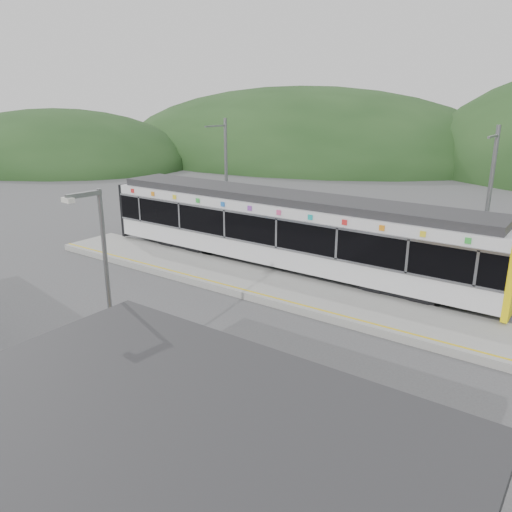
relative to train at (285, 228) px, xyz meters
The scene contains 9 objects.
ground 6.48m from the train, 77.58° to the right, with size 120.00×120.00×0.00m, color #4C4C4F.
hills 7.82m from the train, ahead, with size 146.00×149.00×26.00m.
platform 3.56m from the train, 63.91° to the right, with size 26.00×3.20×0.30m, color #9E9E99.
yellow_line 4.56m from the train, 71.72° to the right, with size 26.00×0.10×0.01m, color yellow.
train is the anchor object (origin of this frame).
catenary_mast_west 6.43m from the train, 155.71° to the left, with size 0.18×1.80×7.00m.
catenary_mast_east 8.85m from the train, 17.12° to the left, with size 0.18×1.80×7.00m.
station_shelter 16.70m from the train, 64.00° to the right, with size 9.20×6.20×3.00m.
lamp_post 12.05m from the train, 81.70° to the right, with size 0.37×1.03×5.78m.
Camera 1 is at (11.03, -13.68, 7.92)m, focal length 35.00 mm.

